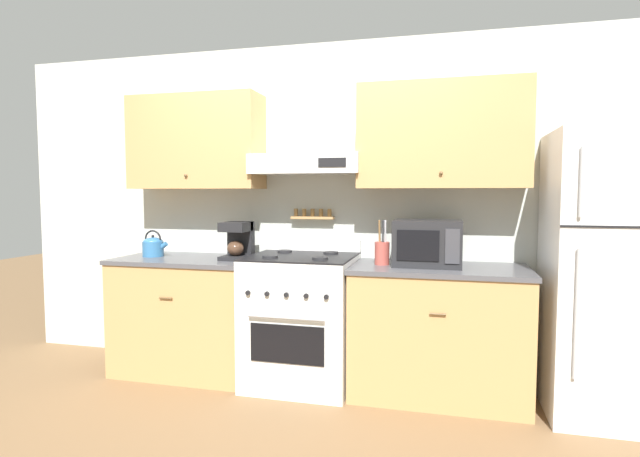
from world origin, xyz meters
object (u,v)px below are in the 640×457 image
(refrigerator, at_px, (617,275))
(coffee_maker, at_px, (238,240))
(microwave, at_px, (427,243))
(tea_kettle, at_px, (153,246))
(stove_range, at_px, (302,319))
(utensil_crock, at_px, (382,252))

(refrigerator, distance_m, coffee_maker, 2.57)
(refrigerator, height_order, microwave, refrigerator)
(coffee_maker, bearing_deg, microwave, -0.49)
(refrigerator, relative_size, tea_kettle, 8.49)
(stove_range, xyz_separation_m, refrigerator, (2.05, -0.02, 0.42))
(coffee_maker, xyz_separation_m, utensil_crock, (1.10, -0.03, -0.06))
(tea_kettle, bearing_deg, microwave, 0.48)
(stove_range, height_order, microwave, microwave)
(stove_range, height_order, refrigerator, refrigerator)
(microwave, bearing_deg, refrigerator, -2.80)
(coffee_maker, relative_size, microwave, 0.62)
(refrigerator, distance_m, utensil_crock, 1.47)
(stove_range, relative_size, microwave, 2.26)
(tea_kettle, xyz_separation_m, coffee_maker, (0.71, 0.03, 0.06))
(stove_range, distance_m, coffee_maker, 0.77)
(stove_range, bearing_deg, tea_kettle, 178.93)
(coffee_maker, distance_m, utensil_crock, 1.10)
(stove_range, relative_size, tea_kettle, 4.93)
(refrigerator, distance_m, microwave, 1.17)
(microwave, distance_m, utensil_crock, 0.32)
(microwave, xyz_separation_m, utensil_crock, (-0.31, -0.02, -0.07))
(coffee_maker, distance_m, microwave, 1.41)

